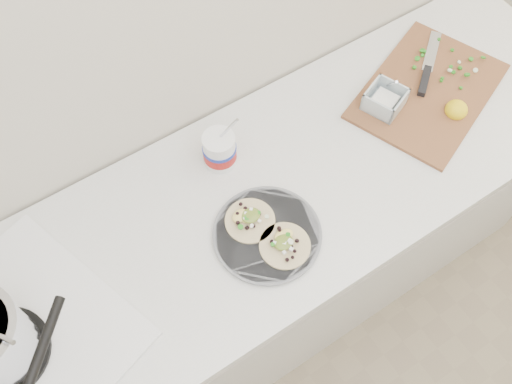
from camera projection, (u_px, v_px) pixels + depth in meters
counter at (235, 272)px, 1.94m from camera, size 2.44×0.66×0.90m
taco_plate at (267, 233)px, 1.50m from camera, size 0.29×0.29×0.04m
tub at (220, 148)px, 1.58m from camera, size 0.10×0.10×0.21m
cutboard at (424, 89)px, 1.74m from camera, size 0.57×0.49×0.07m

